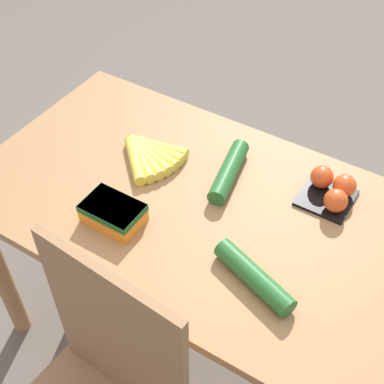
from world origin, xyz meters
name	(u,v)px	position (x,y,z in m)	size (l,w,h in m)	color
ground_plane	(192,334)	(0.00, 0.00, 0.00)	(12.00, 12.00, 0.00)	#665B51
dining_table	(192,226)	(0.00, 0.00, 0.62)	(1.25, 0.74, 0.74)	#9E7044
banana_bunch	(148,154)	(0.20, -0.07, 0.75)	(0.20, 0.20, 0.04)	brown
tomato_pack	(332,190)	(-0.33, -0.21, 0.77)	(0.14, 0.14, 0.07)	black
carrot_bag	(113,212)	(0.14, 0.18, 0.77)	(0.16, 0.11, 0.06)	orange
cucumber_near	(254,277)	(-0.27, 0.16, 0.76)	(0.24, 0.13, 0.05)	#236028
cucumber_far	(229,171)	(-0.04, -0.13, 0.76)	(0.10, 0.24, 0.05)	#236028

